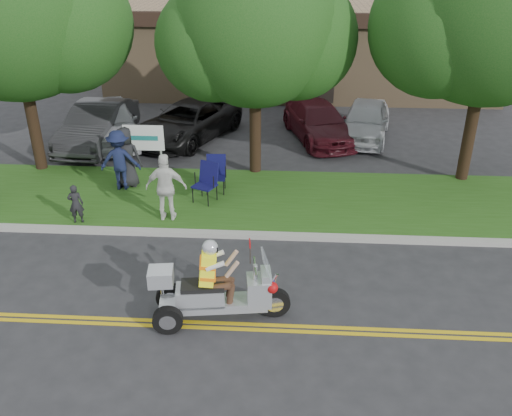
# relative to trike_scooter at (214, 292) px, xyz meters

# --- Properties ---
(ground) EXTENTS (120.00, 120.00, 0.00)m
(ground) POSITION_rel_trike_scooter_xyz_m (-0.15, 0.26, -0.64)
(ground) COLOR #28282B
(ground) RESTS_ON ground
(centerline_near) EXTENTS (60.00, 0.10, 0.01)m
(centerline_near) POSITION_rel_trike_scooter_xyz_m (-0.15, -0.32, -0.63)
(centerline_near) COLOR gold
(centerline_near) RESTS_ON ground
(centerline_far) EXTENTS (60.00, 0.10, 0.01)m
(centerline_far) POSITION_rel_trike_scooter_xyz_m (-0.15, -0.16, -0.63)
(centerline_far) COLOR gold
(centerline_far) RESTS_ON ground
(curb) EXTENTS (60.00, 0.25, 0.12)m
(curb) POSITION_rel_trike_scooter_xyz_m (-0.15, 3.31, -0.58)
(curb) COLOR #A8A89E
(curb) RESTS_ON ground
(grass_verge) EXTENTS (60.00, 4.00, 0.10)m
(grass_verge) POSITION_rel_trike_scooter_xyz_m (-0.15, 5.46, -0.58)
(grass_verge) COLOR #275316
(grass_verge) RESTS_ON ground
(commercial_building) EXTENTS (18.00, 8.20, 4.00)m
(commercial_building) POSITION_rel_trike_scooter_xyz_m (1.85, 19.24, 1.37)
(commercial_building) COLOR #9E7F5B
(commercial_building) RESTS_ON ground
(tree_left) EXTENTS (6.62, 5.40, 7.78)m
(tree_left) POSITION_rel_trike_scooter_xyz_m (-6.59, 7.29, 4.21)
(tree_left) COLOR #332114
(tree_left) RESTS_ON ground
(tree_mid) EXTENTS (5.88, 4.80, 7.05)m
(tree_mid) POSITION_rel_trike_scooter_xyz_m (0.40, 7.49, 3.80)
(tree_mid) COLOR #332114
(tree_mid) RESTS_ON ground
(tree_right) EXTENTS (6.86, 5.60, 8.07)m
(tree_right) POSITION_rel_trike_scooter_xyz_m (6.91, 7.29, 4.39)
(tree_right) COLOR #332114
(tree_right) RESTS_ON ground
(business_sign) EXTENTS (1.25, 0.06, 1.75)m
(business_sign) POSITION_rel_trike_scooter_xyz_m (-3.05, 6.86, 0.62)
(business_sign) COLOR silver
(business_sign) RESTS_ON ground
(trike_scooter) EXTENTS (2.78, 1.01, 1.82)m
(trike_scooter) POSITION_rel_trike_scooter_xyz_m (0.00, 0.00, 0.00)
(trike_scooter) COLOR black
(trike_scooter) RESTS_ON ground
(lawn_chair_a) EXTENTS (0.79, 0.80, 1.12)m
(lawn_chair_a) POSITION_rel_trike_scooter_xyz_m (-0.89, 5.22, 0.10)
(lawn_chair_a) COLOR black
(lawn_chair_a) RESTS_ON grass_verge
(lawn_chair_b) EXTENTS (0.58, 0.61, 1.08)m
(lawn_chair_b) POSITION_rel_trike_scooter_xyz_m (-0.72, 5.89, 0.08)
(lawn_chair_b) COLOR black
(lawn_chair_b) RESTS_ON grass_verge
(spectator_adult_right) EXTENTS (1.10, 0.50, 1.85)m
(spectator_adult_right) POSITION_rel_trike_scooter_xyz_m (-1.77, 3.99, 0.39)
(spectator_adult_right) COLOR silver
(spectator_adult_right) RESTS_ON grass_verge
(spectator_chair_a) EXTENTS (1.23, 0.79, 1.81)m
(spectator_chair_a) POSITION_rel_trike_scooter_xyz_m (-3.55, 5.85, 0.37)
(spectator_chair_a) COLOR #161D3E
(spectator_chair_a) RESTS_ON grass_verge
(spectator_chair_b) EXTENTS (0.90, 0.59, 1.83)m
(spectator_chair_b) POSITION_rel_trike_scooter_xyz_m (-3.41, 6.04, 0.39)
(spectator_chair_b) COLOR black
(spectator_chair_b) RESTS_ON grass_verge
(child_left) EXTENTS (0.43, 0.33, 1.07)m
(child_left) POSITION_rel_trike_scooter_xyz_m (-4.12, 3.66, 0.01)
(child_left) COLOR black
(child_left) RESTS_ON grass_verge
(parked_car_far_left) EXTENTS (3.37, 4.93, 1.56)m
(parked_car_far_left) POSITION_rel_trike_scooter_xyz_m (-5.15, 10.14, 0.14)
(parked_car_far_left) COLOR #B3B5BB
(parked_car_far_left) RESTS_ON ground
(parked_car_left) EXTENTS (1.89, 4.76, 1.54)m
(parked_car_left) POSITION_rel_trike_scooter_xyz_m (-5.51, 9.71, 0.13)
(parked_car_left) COLOR #2C2C2F
(parked_car_left) RESTS_ON ground
(parked_car_mid) EXTENTS (4.05, 5.43, 1.37)m
(parked_car_mid) POSITION_rel_trike_scooter_xyz_m (-2.37, 10.58, 0.05)
(parked_car_mid) COLOR black
(parked_car_mid) RESTS_ON ground
(parked_car_right) EXTENTS (3.06, 4.87, 1.32)m
(parked_car_right) POSITION_rel_trike_scooter_xyz_m (2.50, 10.94, 0.02)
(parked_car_right) COLOR #410F17
(parked_car_right) RESTS_ON ground
(parked_car_far_right) EXTENTS (2.48, 4.37, 1.40)m
(parked_car_far_right) POSITION_rel_trike_scooter_xyz_m (4.26, 11.10, 0.06)
(parked_car_far_right) COLOR #B6B9BE
(parked_car_far_right) RESTS_ON ground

